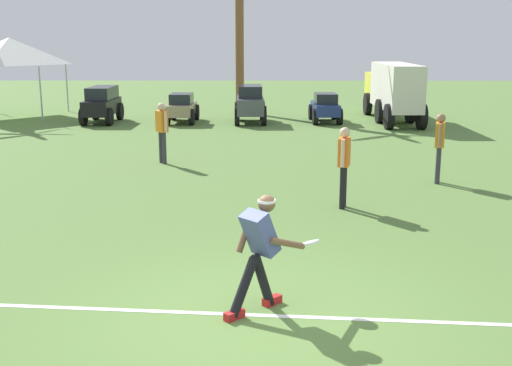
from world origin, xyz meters
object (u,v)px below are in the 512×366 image
at_px(frisbee_thrower, 259,247).
at_px(frisbee_in_flight, 310,243).
at_px(palm_tree_left_of_centre, 239,15).
at_px(parked_car_slot_d, 325,107).
at_px(event_tent, 10,51).
at_px(teammate_midfield, 162,127).
at_px(teammate_deep, 344,160).
at_px(parked_car_slot_b, 182,108).
at_px(teammate_near_sideline, 440,142).
at_px(box_truck, 393,89).
at_px(parked_car_slot_c, 250,103).
at_px(parked_car_slot_a, 102,103).

relative_size(frisbee_thrower, frisbee_in_flight, 4.20).
bearing_deg(frisbee_thrower, palm_tree_left_of_centre, 92.49).
bearing_deg(parked_car_slot_d, frisbee_thrower, -98.19).
bearing_deg(palm_tree_left_of_centre, event_tent, -170.82).
bearing_deg(teammate_midfield, frisbee_thrower, -74.45).
height_order(teammate_deep, parked_car_slot_b, teammate_deep).
bearing_deg(frisbee_in_flight, teammate_near_sideline, 62.74).
xyz_separation_m(frisbee_thrower, box_truck, (5.06, 17.44, 0.44)).
relative_size(frisbee_thrower, teammate_deep, 0.91).
relative_size(frisbee_in_flight, teammate_deep, 0.22).
distance_m(teammate_midfield, parked_car_slot_c, 8.17).
xyz_separation_m(parked_car_slot_c, palm_tree_left_of_centre, (-0.49, 3.38, 3.31)).
distance_m(parked_car_slot_b, parked_car_slot_d, 5.43).
height_order(box_truck, palm_tree_left_of_centre, palm_tree_left_of_centre).
height_order(frisbee_in_flight, teammate_near_sideline, teammate_near_sideline).
bearing_deg(parked_car_slot_b, parked_car_slot_d, 1.55).
bearing_deg(parked_car_slot_a, frisbee_in_flight, -68.35).
relative_size(parked_car_slot_b, palm_tree_left_of_centre, 0.31).
bearing_deg(teammate_midfield, palm_tree_left_of_centre, 81.73).
xyz_separation_m(frisbee_thrower, parked_car_slot_a, (-5.99, 16.97, -0.07)).
bearing_deg(parked_car_slot_d, box_truck, 7.12).
height_order(teammate_near_sideline, teammate_midfield, same).
bearing_deg(teammate_near_sideline, parked_car_slot_d, 98.41).
height_order(teammate_near_sideline, teammate_deep, same).
xyz_separation_m(frisbee_thrower, parked_car_slot_c, (-0.39, 16.93, -0.05)).
bearing_deg(event_tent, teammate_deep, -50.55).
distance_m(teammate_midfield, teammate_deep, 5.98).
bearing_deg(frisbee_in_flight, parked_car_slot_c, 93.48).
bearing_deg(event_tent, frisbee_thrower, -61.96).
bearing_deg(parked_car_slot_d, frisbee_in_flight, -96.26).
bearing_deg(parked_car_slot_c, box_truck, 5.34).
height_order(parked_car_slot_a, parked_car_slot_d, parked_car_slot_a).
bearing_deg(palm_tree_left_of_centre, teammate_midfield, -98.27).
xyz_separation_m(frisbee_in_flight, parked_car_slot_a, (-6.61, 16.66, -0.02)).
bearing_deg(frisbee_in_flight, parked_car_slot_d, 83.74).
xyz_separation_m(parked_car_slot_b, palm_tree_left_of_centre, (2.08, 3.35, 3.48)).
height_order(parked_car_slot_b, box_truck, box_truck).
xyz_separation_m(teammate_near_sideline, teammate_deep, (-2.39, -2.13, 0.00)).
xyz_separation_m(teammate_midfield, parked_car_slot_b, (-0.45, 7.92, -0.38)).
bearing_deg(frisbee_thrower, teammate_midfield, 105.55).
xyz_separation_m(frisbee_in_flight, parked_car_slot_b, (-3.59, 16.66, -0.18)).
distance_m(parked_car_slot_a, parked_car_slot_c, 5.60).
relative_size(parked_car_slot_a, parked_car_slot_c, 1.01).
distance_m(parked_car_slot_b, box_truck, 8.07).
distance_m(frisbee_thrower, teammate_midfield, 9.40).
bearing_deg(parked_car_slot_a, frisbee_thrower, -70.56).
bearing_deg(parked_car_slot_b, parked_car_slot_a, -179.99).
height_order(frisbee_thrower, teammate_deep, teammate_deep).
height_order(parked_car_slot_d, event_tent, event_tent).
height_order(parked_car_slot_b, parked_car_slot_d, same).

